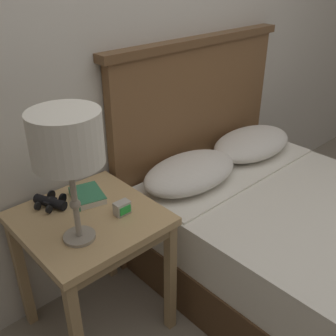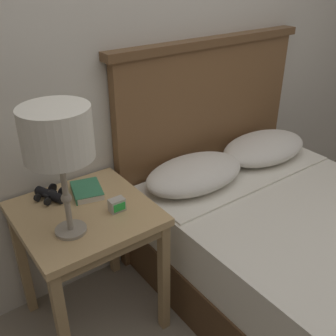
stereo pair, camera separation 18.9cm
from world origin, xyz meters
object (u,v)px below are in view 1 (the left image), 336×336
object	(u,v)px
nightstand	(90,232)
table_lamp	(67,141)
binoculars_pair	(50,202)
alarm_clock	(122,208)
book_on_nightstand	(87,196)
bed	(300,242)

from	to	relation	value
nightstand	table_lamp	bearing A→B (deg)	-135.60
binoculars_pair	alarm_clock	size ratio (longest dim) A/B	2.34
table_lamp	binoculars_pair	xyz separation A→B (m)	(0.03, 0.29, -0.41)
table_lamp	book_on_nightstand	world-z (taller)	table_lamp
book_on_nightstand	binoculars_pair	size ratio (longest dim) A/B	1.26
nightstand	binoculars_pair	distance (m)	0.23
bed	book_on_nightstand	distance (m)	1.16
nightstand	bed	bearing A→B (deg)	-29.13
book_on_nightstand	alarm_clock	distance (m)	0.22
nightstand	book_on_nightstand	size ratio (longest dim) A/B	3.29
table_lamp	book_on_nightstand	distance (m)	0.51
table_lamp	alarm_clock	bearing A→B (deg)	4.36
nightstand	binoculars_pair	xyz separation A→B (m)	(-0.08, 0.18, 0.11)
table_lamp	alarm_clock	world-z (taller)	table_lamp
nightstand	bed	size ratio (longest dim) A/B	0.37
nightstand	table_lamp	xyz separation A→B (m)	(-0.11, -0.11, 0.52)
bed	table_lamp	xyz separation A→B (m)	(-1.06, 0.42, 0.78)
table_lamp	bed	bearing A→B (deg)	-21.76
alarm_clock	binoculars_pair	bearing A→B (deg)	127.00
bed	alarm_clock	xyz separation A→B (m)	(-0.83, 0.44, 0.38)
nightstand	binoculars_pair	size ratio (longest dim) A/B	4.15
bed	alarm_clock	distance (m)	1.02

